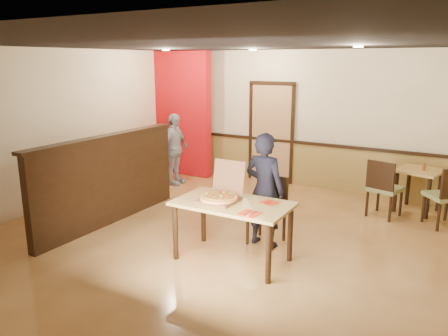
% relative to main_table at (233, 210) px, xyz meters
% --- Properties ---
extents(floor, '(7.00, 7.00, 0.00)m').
position_rel_main_table_xyz_m(floor, '(-0.41, 0.42, -0.69)').
color(floor, tan).
rests_on(floor, ground).
extents(ceiling, '(7.00, 7.00, 0.00)m').
position_rel_main_table_xyz_m(ceiling, '(-0.41, 0.42, 2.11)').
color(ceiling, black).
rests_on(ceiling, wall_back).
extents(wall_back, '(7.00, 0.00, 7.00)m').
position_rel_main_table_xyz_m(wall_back, '(-0.41, 3.92, 0.71)').
color(wall_back, '#F9EEC3').
rests_on(wall_back, floor).
extents(wall_left, '(0.00, 7.00, 7.00)m').
position_rel_main_table_xyz_m(wall_left, '(-3.91, 0.42, 0.71)').
color(wall_left, '#F9EEC3').
rests_on(wall_left, floor).
extents(wainscot_back, '(7.00, 0.04, 0.90)m').
position_rel_main_table_xyz_m(wainscot_back, '(-0.41, 3.89, -0.24)').
color(wainscot_back, olive).
rests_on(wainscot_back, floor).
extents(chair_rail_back, '(7.00, 0.06, 0.06)m').
position_rel_main_table_xyz_m(chair_rail_back, '(-0.41, 3.87, 0.23)').
color(chair_rail_back, black).
rests_on(chair_rail_back, wall_back).
extents(back_door, '(0.90, 0.06, 2.10)m').
position_rel_main_table_xyz_m(back_door, '(-1.21, 3.88, 0.36)').
color(back_door, tan).
rests_on(back_door, wall_back).
extents(booth_partition, '(0.20, 3.10, 1.44)m').
position_rel_main_table_xyz_m(booth_partition, '(-2.41, 0.22, 0.04)').
color(booth_partition, black).
rests_on(booth_partition, floor).
extents(red_accent_panel, '(1.60, 0.20, 2.78)m').
position_rel_main_table_xyz_m(red_accent_panel, '(-3.31, 3.42, 0.71)').
color(red_accent_panel, '#B60D13').
rests_on(red_accent_panel, floor).
extents(spot_a, '(0.14, 0.14, 0.02)m').
position_rel_main_table_xyz_m(spot_a, '(-2.71, 2.22, 2.09)').
color(spot_a, beige).
rests_on(spot_a, ceiling).
extents(spot_b, '(0.14, 0.14, 0.02)m').
position_rel_main_table_xyz_m(spot_b, '(-1.21, 2.92, 2.09)').
color(spot_b, beige).
rests_on(spot_b, ceiling).
extents(spot_c, '(0.14, 0.14, 0.02)m').
position_rel_main_table_xyz_m(spot_c, '(0.99, 1.92, 2.09)').
color(spot_c, beige).
rests_on(spot_c, ceiling).
extents(main_table, '(1.51, 0.88, 0.80)m').
position_rel_main_table_xyz_m(main_table, '(0.00, 0.00, 0.00)').
color(main_table, tan).
rests_on(main_table, floor).
extents(diner_chair, '(0.49, 0.49, 0.96)m').
position_rel_main_table_xyz_m(diner_chair, '(0.14, 0.82, -0.17)').
color(diner_chair, olive).
rests_on(diner_chair, floor).
extents(side_chair_left, '(0.60, 0.60, 0.99)m').
position_rel_main_table_xyz_m(side_chair_left, '(1.38, 2.70, -0.15)').
color(side_chair_left, olive).
rests_on(side_chair_left, floor).
extents(side_chair_right, '(0.70, 0.70, 1.00)m').
position_rel_main_table_xyz_m(side_chair_right, '(2.35, 2.71, -0.14)').
color(side_chair_right, olive).
rests_on(side_chair_right, floor).
extents(side_table, '(0.85, 0.85, 0.76)m').
position_rel_main_table_xyz_m(side_table, '(1.85, 3.32, -0.11)').
color(side_table, tan).
rests_on(side_table, floor).
extents(diner, '(0.62, 0.44, 1.63)m').
position_rel_main_table_xyz_m(diner, '(0.14, 0.67, 0.12)').
color(diner, black).
rests_on(diner, floor).
extents(passerby, '(0.38, 0.89, 1.51)m').
position_rel_main_table_xyz_m(passerby, '(-2.87, 2.60, 0.06)').
color(passerby, '#9C9BA4').
rests_on(passerby, floor).
extents(pizza_box, '(0.47, 0.55, 0.49)m').
position_rel_main_table_xyz_m(pizza_box, '(-0.18, -0.00, 0.17)').
color(pizza_box, brown).
rests_on(pizza_box, main_table).
extents(pizza, '(0.58, 0.58, 0.03)m').
position_rel_main_table_xyz_m(pizza, '(-0.18, -0.05, 0.16)').
color(pizza, '#CA8C49').
rests_on(pizza, pizza_box).
extents(napkin_near, '(0.25, 0.25, 0.01)m').
position_rel_main_table_xyz_m(napkin_near, '(0.38, -0.27, 0.11)').
color(napkin_near, red).
rests_on(napkin_near, main_table).
extents(napkin_far, '(0.25, 0.25, 0.01)m').
position_rel_main_table_xyz_m(napkin_far, '(0.42, 0.23, 0.11)').
color(napkin_far, red).
rests_on(napkin_far, main_table).
extents(condiment, '(0.05, 0.05, 0.13)m').
position_rel_main_table_xyz_m(condiment, '(1.91, 3.29, 0.13)').
color(condiment, brown).
rests_on(condiment, side_table).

